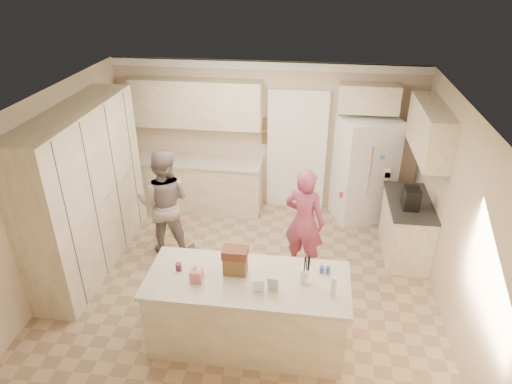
# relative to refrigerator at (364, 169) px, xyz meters

# --- Properties ---
(floor) EXTENTS (5.20, 4.60, 0.02)m
(floor) POSITION_rel_refrigerator_xyz_m (-1.71, -2.06, -0.91)
(floor) COLOR tan
(floor) RESTS_ON ground
(ceiling) EXTENTS (5.20, 4.60, 0.02)m
(ceiling) POSITION_rel_refrigerator_xyz_m (-1.71, -2.06, 1.71)
(ceiling) COLOR white
(ceiling) RESTS_ON wall_back
(wall_back) EXTENTS (5.20, 0.02, 2.60)m
(wall_back) POSITION_rel_refrigerator_xyz_m (-1.71, 0.25, 0.40)
(wall_back) COLOR beige
(wall_back) RESTS_ON ground
(wall_front) EXTENTS (5.20, 0.02, 2.60)m
(wall_front) POSITION_rel_refrigerator_xyz_m (-1.71, -4.37, 0.40)
(wall_front) COLOR beige
(wall_front) RESTS_ON ground
(wall_left) EXTENTS (0.02, 4.60, 2.60)m
(wall_left) POSITION_rel_refrigerator_xyz_m (-4.32, -2.06, 0.40)
(wall_left) COLOR beige
(wall_left) RESTS_ON ground
(wall_right) EXTENTS (0.02, 4.60, 2.60)m
(wall_right) POSITION_rel_refrigerator_xyz_m (0.90, -2.06, 0.40)
(wall_right) COLOR beige
(wall_right) RESTS_ON ground
(crown_back) EXTENTS (5.20, 0.08, 0.12)m
(crown_back) POSITION_rel_refrigerator_xyz_m (-1.71, 0.20, 1.63)
(crown_back) COLOR white
(crown_back) RESTS_ON wall_back
(pantry_bank) EXTENTS (0.60, 2.60, 2.35)m
(pantry_bank) POSITION_rel_refrigerator_xyz_m (-4.01, -1.86, 0.28)
(pantry_bank) COLOR #F4E7C0
(pantry_bank) RESTS_ON floor
(back_base_cab) EXTENTS (2.20, 0.60, 0.88)m
(back_base_cab) POSITION_rel_refrigerator_xyz_m (-2.86, -0.06, -0.46)
(back_base_cab) COLOR #F4E7C0
(back_base_cab) RESTS_ON floor
(back_countertop) EXTENTS (2.24, 0.63, 0.04)m
(back_countertop) POSITION_rel_refrigerator_xyz_m (-2.86, -0.07, 0.00)
(back_countertop) COLOR #BCB29C
(back_countertop) RESTS_ON back_base_cab
(back_upper_cab) EXTENTS (2.20, 0.35, 0.80)m
(back_upper_cab) POSITION_rel_refrigerator_xyz_m (-2.86, 0.07, 1.00)
(back_upper_cab) COLOR #F4E7C0
(back_upper_cab) RESTS_ON wall_back
(doorway_opening) EXTENTS (0.90, 0.06, 2.10)m
(doorway_opening) POSITION_rel_refrigerator_xyz_m (-1.16, 0.22, 0.15)
(doorway_opening) COLOR black
(doorway_opening) RESTS_ON floor
(doorway_casing) EXTENTS (1.02, 0.03, 2.22)m
(doorway_casing) POSITION_rel_refrigerator_xyz_m (-1.16, 0.19, 0.15)
(doorway_casing) COLOR white
(doorway_casing) RESTS_ON floor
(wall_frame_upper) EXTENTS (0.15, 0.02, 0.20)m
(wall_frame_upper) POSITION_rel_refrigerator_xyz_m (-1.69, 0.21, 0.65)
(wall_frame_upper) COLOR brown
(wall_frame_upper) RESTS_ON wall_back
(wall_frame_lower) EXTENTS (0.15, 0.02, 0.20)m
(wall_frame_lower) POSITION_rel_refrigerator_xyz_m (-1.69, 0.21, 0.38)
(wall_frame_lower) COLOR brown
(wall_frame_lower) RESTS_ON wall_back
(refrigerator) EXTENTS (1.09, 0.97, 1.80)m
(refrigerator) POSITION_rel_refrigerator_xyz_m (0.00, 0.00, 0.00)
(refrigerator) COLOR white
(refrigerator) RESTS_ON floor
(fridge_seam) EXTENTS (0.02, 0.02, 1.78)m
(fridge_seam) POSITION_rel_refrigerator_xyz_m (0.00, -0.35, 0.00)
(fridge_seam) COLOR gray
(fridge_seam) RESTS_ON refrigerator
(fridge_dispenser) EXTENTS (0.22, 0.03, 0.35)m
(fridge_dispenser) POSITION_rel_refrigerator_xyz_m (-0.22, -0.37, 0.25)
(fridge_dispenser) COLOR black
(fridge_dispenser) RESTS_ON refrigerator
(fridge_handle_l) EXTENTS (0.02, 0.02, 0.85)m
(fridge_handle_l) POSITION_rel_refrigerator_xyz_m (-0.05, -0.37, 0.15)
(fridge_handle_l) COLOR silver
(fridge_handle_l) RESTS_ON refrigerator
(fridge_handle_r) EXTENTS (0.02, 0.02, 0.85)m
(fridge_handle_r) POSITION_rel_refrigerator_xyz_m (0.05, -0.37, 0.15)
(fridge_handle_r) COLOR silver
(fridge_handle_r) RESTS_ON refrigerator
(over_fridge_cab) EXTENTS (0.95, 0.35, 0.45)m
(over_fridge_cab) POSITION_rel_refrigerator_xyz_m (-0.06, 0.07, 1.20)
(over_fridge_cab) COLOR #F4E7C0
(over_fridge_cab) RESTS_ON wall_back
(right_base_cab) EXTENTS (0.60, 1.20, 0.88)m
(right_base_cab) POSITION_rel_refrigerator_xyz_m (0.59, -1.06, -0.46)
(right_base_cab) COLOR #F4E7C0
(right_base_cab) RESTS_ON floor
(right_countertop) EXTENTS (0.63, 1.24, 0.04)m
(right_countertop) POSITION_rel_refrigerator_xyz_m (0.58, -1.06, 0.00)
(right_countertop) COLOR #2D2B28
(right_countertop) RESTS_ON right_base_cab
(right_upper_cab) EXTENTS (0.35, 1.50, 0.70)m
(right_upper_cab) POSITION_rel_refrigerator_xyz_m (0.72, -0.86, 1.05)
(right_upper_cab) COLOR #F4E7C0
(right_upper_cab) RESTS_ON wall_right
(coffee_maker) EXTENTS (0.22, 0.28, 0.30)m
(coffee_maker) POSITION_rel_refrigerator_xyz_m (0.54, -1.26, 0.17)
(coffee_maker) COLOR black
(coffee_maker) RESTS_ON right_countertop
(island_base) EXTENTS (2.20, 0.90, 0.88)m
(island_base) POSITION_rel_refrigerator_xyz_m (-1.51, -3.16, -0.46)
(island_base) COLOR #F4E7C0
(island_base) RESTS_ON floor
(island_top) EXTENTS (2.28, 0.96, 0.05)m
(island_top) POSITION_rel_refrigerator_xyz_m (-1.51, -3.16, 0.00)
(island_top) COLOR #BCB29C
(island_top) RESTS_ON island_base
(utensil_crock) EXTENTS (0.13, 0.13, 0.15)m
(utensil_crock) POSITION_rel_refrigerator_xyz_m (-0.86, -3.11, 0.10)
(utensil_crock) COLOR white
(utensil_crock) RESTS_ON island_top
(tissue_box) EXTENTS (0.13, 0.13, 0.14)m
(tissue_box) POSITION_rel_refrigerator_xyz_m (-2.06, -3.26, 0.10)
(tissue_box) COLOR #D07089
(tissue_box) RESTS_ON island_top
(tissue_plume) EXTENTS (0.08, 0.08, 0.08)m
(tissue_plume) POSITION_rel_refrigerator_xyz_m (-2.06, -3.26, 0.20)
(tissue_plume) COLOR white
(tissue_plume) RESTS_ON tissue_box
(dollhouse_body) EXTENTS (0.26, 0.18, 0.22)m
(dollhouse_body) POSITION_rel_refrigerator_xyz_m (-1.66, -3.06, 0.14)
(dollhouse_body) COLOR brown
(dollhouse_body) RESTS_ON island_top
(dollhouse_roof) EXTENTS (0.28, 0.20, 0.10)m
(dollhouse_roof) POSITION_rel_refrigerator_xyz_m (-1.66, -3.06, 0.30)
(dollhouse_roof) COLOR #592D1E
(dollhouse_roof) RESTS_ON dollhouse_body
(jam_jar) EXTENTS (0.07, 0.07, 0.09)m
(jam_jar) POSITION_rel_refrigerator_xyz_m (-2.31, -3.11, 0.07)
(jam_jar) COLOR #59263F
(jam_jar) RESTS_ON island_top
(greeting_card_a) EXTENTS (0.12, 0.06, 0.16)m
(greeting_card_a) POSITION_rel_refrigerator_xyz_m (-1.36, -3.36, 0.11)
(greeting_card_a) COLOR white
(greeting_card_a) RESTS_ON island_top
(greeting_card_b) EXTENTS (0.12, 0.05, 0.16)m
(greeting_card_b) POSITION_rel_refrigerator_xyz_m (-1.21, -3.31, 0.11)
(greeting_card_b) COLOR silver
(greeting_card_b) RESTS_ON island_top
(water_bottle) EXTENTS (0.07, 0.07, 0.24)m
(water_bottle) POSITION_rel_refrigerator_xyz_m (-0.56, -3.31, 0.14)
(water_bottle) COLOR silver
(water_bottle) RESTS_ON island_top
(shaker_salt) EXTENTS (0.05, 0.05, 0.09)m
(shaker_salt) POSITION_rel_refrigerator_xyz_m (-0.69, -2.94, 0.07)
(shaker_salt) COLOR #385099
(shaker_salt) RESTS_ON island_top
(shaker_pepper) EXTENTS (0.05, 0.05, 0.09)m
(shaker_pepper) POSITION_rel_refrigerator_xyz_m (-0.62, -2.94, 0.07)
(shaker_pepper) COLOR #385099
(shaker_pepper) RESTS_ON island_top
(teen_boy) EXTENTS (0.86, 0.70, 1.69)m
(teen_boy) POSITION_rel_refrigerator_xyz_m (-3.02, -1.47, -0.06)
(teen_boy) COLOR gray
(teen_boy) RESTS_ON floor
(teen_girl) EXTENTS (0.68, 0.55, 1.60)m
(teen_girl) POSITION_rel_refrigerator_xyz_m (-0.93, -1.66, -0.10)
(teen_girl) COLOR #A23D60
(teen_girl) RESTS_ON floor
(fridge_magnets) EXTENTS (0.76, 0.02, 1.44)m
(fridge_magnets) POSITION_rel_refrigerator_xyz_m (0.00, -0.36, 0.00)
(fridge_magnets) COLOR tan
(fridge_magnets) RESTS_ON refrigerator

